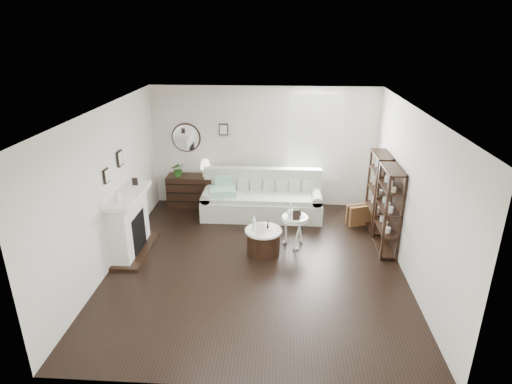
# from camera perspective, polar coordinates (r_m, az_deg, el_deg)

# --- Properties ---
(room) EXTENTS (5.50, 5.50, 5.50)m
(room) POSITION_cam_1_polar(r_m,az_deg,el_deg) (9.50, 5.54, 7.23)
(room) COLOR black
(room) RESTS_ON ground
(fireplace) EXTENTS (0.50, 1.40, 1.84)m
(fireplace) POSITION_cam_1_polar(r_m,az_deg,el_deg) (8.07, -16.49, -4.24)
(fireplace) COLOR white
(fireplace) RESTS_ON ground
(shelf_unit_far) EXTENTS (0.30, 0.80, 1.60)m
(shelf_unit_far) POSITION_cam_1_polar(r_m,az_deg,el_deg) (8.85, 15.95, -0.01)
(shelf_unit_far) COLOR black
(shelf_unit_far) RESTS_ON ground
(shelf_unit_near) EXTENTS (0.30, 0.80, 1.60)m
(shelf_unit_near) POSITION_cam_1_polar(r_m,az_deg,el_deg) (8.04, 17.20, -2.36)
(shelf_unit_near) COLOR black
(shelf_unit_near) RESTS_ON ground
(sofa) EXTENTS (2.57, 0.89, 1.00)m
(sofa) POSITION_cam_1_polar(r_m,az_deg,el_deg) (9.31, 0.79, -1.19)
(sofa) COLOR #A2AA98
(sofa) RESTS_ON ground
(quilt) EXTENTS (0.61, 0.53, 0.14)m
(quilt) POSITION_cam_1_polar(r_m,az_deg,el_deg) (9.17, -4.48, 0.09)
(quilt) COLOR #28966C
(quilt) RESTS_ON sofa
(suitcase) EXTENTS (0.68, 0.43, 0.43)m
(suitcase) POSITION_cam_1_polar(r_m,az_deg,el_deg) (9.22, 13.93, -2.89)
(suitcase) COLOR brown
(suitcase) RESTS_ON ground
(dresser) EXTENTS (1.11, 0.48, 0.74)m
(dresser) POSITION_cam_1_polar(r_m,az_deg,el_deg) (9.86, -8.47, 0.13)
(dresser) COLOR black
(dresser) RESTS_ON ground
(table_lamp) EXTENTS (0.31, 0.31, 0.38)m
(table_lamp) POSITION_cam_1_polar(r_m,az_deg,el_deg) (9.61, -6.77, 3.18)
(table_lamp) COLOR white
(table_lamp) RESTS_ON dresser
(potted_plant) EXTENTS (0.34, 0.31, 0.33)m
(potted_plant) POSITION_cam_1_polar(r_m,az_deg,el_deg) (9.70, -10.30, 3.00)
(potted_plant) COLOR #265E1A
(potted_plant) RESTS_ON dresser
(drum_table) EXTENTS (0.67, 0.67, 0.46)m
(drum_table) POSITION_cam_1_polar(r_m,az_deg,el_deg) (7.84, 0.99, -6.56)
(drum_table) COLOR black
(drum_table) RESTS_ON ground
(pedestal_table) EXTENTS (0.49, 0.49, 0.60)m
(pedestal_table) POSITION_cam_1_polar(r_m,az_deg,el_deg) (7.99, 5.19, -3.61)
(pedestal_table) COLOR white
(pedestal_table) RESTS_ON ground
(eiffel_drum) EXTENTS (0.13, 0.13, 0.18)m
(eiffel_drum) POSITION_cam_1_polar(r_m,az_deg,el_deg) (7.73, 1.58, -4.31)
(eiffel_drum) COLOR black
(eiffel_drum) RESTS_ON drum_table
(bottle_drum) EXTENTS (0.07, 0.07, 0.30)m
(bottle_drum) POSITION_cam_1_polar(r_m,az_deg,el_deg) (7.61, -0.28, -4.26)
(bottle_drum) COLOR silver
(bottle_drum) RESTS_ON drum_table
(card_frame_drum) EXTENTS (0.16, 0.06, 0.21)m
(card_frame_drum) POSITION_cam_1_polar(r_m,az_deg,el_deg) (7.54, 0.60, -4.91)
(card_frame_drum) COLOR white
(card_frame_drum) RESTS_ON drum_table
(eiffel_ped) EXTENTS (0.12, 0.12, 0.17)m
(eiffel_ped) POSITION_cam_1_polar(r_m,az_deg,el_deg) (7.96, 5.92, -2.63)
(eiffel_ped) COLOR black
(eiffel_ped) RESTS_ON pedestal_table
(flask_ped) EXTENTS (0.14, 0.14, 0.27)m
(flask_ped) POSITION_cam_1_polar(r_m,az_deg,el_deg) (7.93, 4.61, -2.32)
(flask_ped) COLOR silver
(flask_ped) RESTS_ON pedestal_table
(card_frame_ped) EXTENTS (0.13, 0.06, 0.17)m
(card_frame_ped) POSITION_cam_1_polar(r_m,az_deg,el_deg) (7.81, 5.41, -3.10)
(card_frame_ped) COLOR black
(card_frame_ped) RESTS_ON pedestal_table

